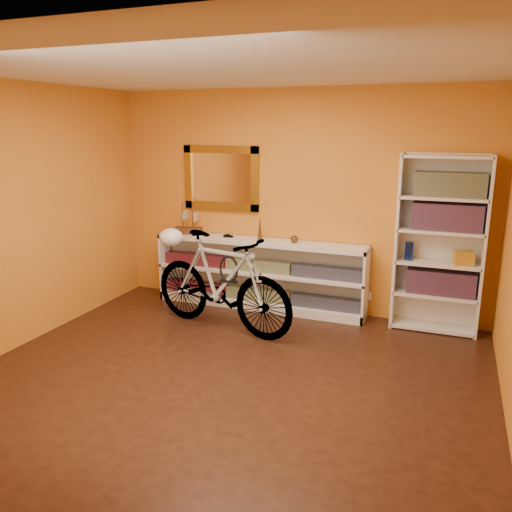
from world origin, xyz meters
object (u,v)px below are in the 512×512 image
at_px(bicycle, 221,282).
at_px(helmet, 171,237).
at_px(bookcase, 439,245).
at_px(console_unit, 259,274).

distance_m(bicycle, helmet, 0.81).
bearing_deg(bookcase, bicycle, -159.07).
height_order(console_unit, bicycle, bicycle).
xyz_separation_m(console_unit, helmet, (-0.82, -0.65, 0.52)).
height_order(bicycle, helmet, bicycle).
xyz_separation_m(bicycle, helmet, (-0.68, 0.15, 0.41)).
bearing_deg(helmet, bicycle, -12.54).
bearing_deg(bicycle, helmet, 90.00).
xyz_separation_m(bookcase, bicycle, (-2.16, -0.83, -0.41)).
bearing_deg(bookcase, helmet, -166.66).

